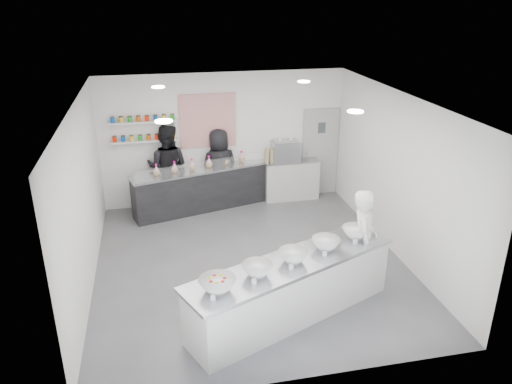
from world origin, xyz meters
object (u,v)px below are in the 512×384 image
Objects in this scene: espresso_ledge at (291,180)px; staff_right at (220,167)px; espresso_machine at (285,151)px; staff_left at (168,167)px; prep_counter at (292,289)px; woman_prep at (363,240)px; back_bar at (202,189)px.

espresso_ledge is 0.72× the size of staff_right.
staff_left reaches higher than espresso_machine.
prep_counter is 4.83m from staff_left.
espresso_machine is 1.56m from staff_right.
woman_prep reaches higher than espresso_ledge.
staff_left reaches higher than staff_right.
staff_right is (-1.69, 0.07, 0.41)m from espresso_ledge.
woman_prep is at bearing -88.49° from espresso_ledge.
prep_counter is at bearing 133.10° from woman_prep.
woman_prep is 4.37m from staff_right.
woman_prep is (2.24, -3.73, 0.39)m from back_bar.
staff_left is (-1.61, 4.53, 0.50)m from prep_counter.
woman_prep is (1.34, 0.54, 0.40)m from prep_counter.
back_bar reaches higher than prep_counter.
staff_left is at bearing 57.68° from woman_prep.
staff_left reaches higher than woman_prep.
woman_prep is at bearing -1.77° from prep_counter.
espresso_ledge is 0.66× the size of staff_left.
staff_left is 1.09× the size of staff_right.
prep_counter is 4.63m from espresso_ledge.
espresso_machine is at bearing 180.00° from espresso_ledge.
staff_right reaches higher than espresso_ledge.
staff_right reaches higher than back_bar.
prep_counter is 1.96× the size of staff_right.
back_bar is at bearing 52.06° from woman_prep.
staff_right is at bearing 71.85° from prep_counter.
staff_left reaches higher than back_bar.
woman_prep is at bearing -86.09° from espresso_machine.
back_bar is 1.76× the size of staff_right.
espresso_ledge is at bearing -10.50° from back_bar.
back_bar is 5.12× the size of espresso_machine.
staff_left is at bearing -9.82° from staff_right.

